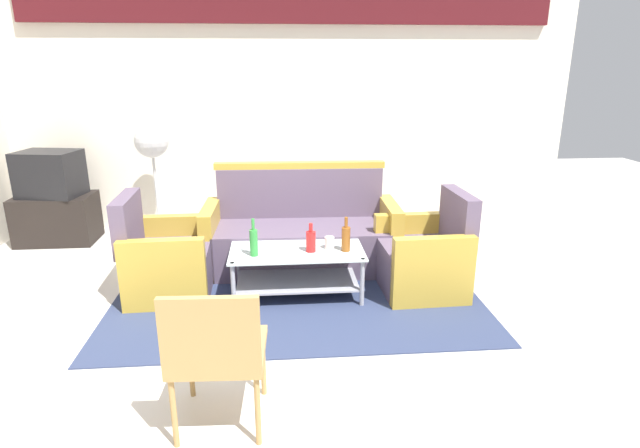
{
  "coord_description": "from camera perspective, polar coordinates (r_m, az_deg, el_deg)",
  "views": [
    {
      "loc": [
        -0.2,
        -3.0,
        1.88
      ],
      "look_at": [
        0.13,
        0.88,
        0.65
      ],
      "focal_mm": 28.67,
      "sensor_mm": 36.0,
      "label": 1
    }
  ],
  "objects": [
    {
      "name": "bottle_brown",
      "position": [
        4.16,
        2.91,
        -1.59
      ],
      "size": [
        0.07,
        0.07,
        0.29
      ],
      "color": "brown",
      "rests_on": "coffee_table"
    },
    {
      "name": "cup",
      "position": [
        4.23,
        1.06,
        -2.1
      ],
      "size": [
        0.08,
        0.08,
        0.1
      ],
      "primitive_type": "cylinder",
      "color": "silver",
      "rests_on": "coffee_table"
    },
    {
      "name": "bottle_green",
      "position": [
        4.08,
        -7.41,
        -1.98
      ],
      "size": [
        0.06,
        0.06,
        0.31
      ],
      "color": "#2D8C38",
      "rests_on": "coffee_table"
    },
    {
      "name": "tv_stand",
      "position": [
        6.26,
        -27.3,
        0.53
      ],
      "size": [
        0.8,
        0.5,
        0.52
      ],
      "primitive_type": "cube",
      "color": "black",
      "rests_on": "ground"
    },
    {
      "name": "television",
      "position": [
        6.15,
        -27.93,
        4.99
      ],
      "size": [
        0.67,
        0.54,
        0.48
      ],
      "rotation": [
        0.0,
        0.0,
        2.96
      ],
      "color": "black",
      "rests_on": "tv_stand"
    },
    {
      "name": "wicker_chair",
      "position": [
        2.72,
        -11.54,
        -13.41
      ],
      "size": [
        0.5,
        0.5,
        0.84
      ],
      "rotation": [
        0.0,
        0.0,
        -0.04
      ],
      "color": "#AD844C",
      "rests_on": "ground"
    },
    {
      "name": "wall_back",
      "position": [
        6.07,
        -3.02,
        13.67
      ],
      "size": [
        6.52,
        0.19,
        2.8
      ],
      "color": "silver",
      "rests_on": "ground"
    },
    {
      "name": "ground_plane",
      "position": [
        3.54,
        -0.87,
        -14.48
      ],
      "size": [
        14.0,
        14.0,
        0.0
      ],
      "primitive_type": "plane",
      "color": "beige"
    },
    {
      "name": "bottle_red",
      "position": [
        4.15,
        -1.03,
        -1.9
      ],
      "size": [
        0.08,
        0.08,
        0.24
      ],
      "color": "red",
      "rests_on": "coffee_table"
    },
    {
      "name": "armchair_right",
      "position": [
        4.46,
        11.59,
        -3.75
      ],
      "size": [
        0.72,
        0.78,
        0.85
      ],
      "rotation": [
        0.0,
        0.0,
        1.61
      ],
      "color": "#5B4C60",
      "rests_on": "rug"
    },
    {
      "name": "armchair_left",
      "position": [
        4.5,
        -16.85,
        -3.99
      ],
      "size": [
        0.72,
        0.78,
        0.85
      ],
      "rotation": [
        0.0,
        0.0,
        -1.54
      ],
      "color": "#5B4C60",
      "rests_on": "rug"
    },
    {
      "name": "rug",
      "position": [
        4.4,
        -2.61,
        -7.71
      ],
      "size": [
        3.02,
        2.03,
        0.01
      ],
      "primitive_type": "cube",
      "color": "#2D3856",
      "rests_on": "ground"
    },
    {
      "name": "coffee_table",
      "position": [
        4.28,
        -2.59,
        -4.57
      ],
      "size": [
        1.1,
        0.6,
        0.4
      ],
      "color": "silver",
      "rests_on": "rug"
    },
    {
      "name": "pedestal_fan",
      "position": [
        5.82,
        -18.23,
        8.08
      ],
      "size": [
        0.36,
        0.36,
        1.27
      ],
      "color": "#2D2D33",
      "rests_on": "ground"
    },
    {
      "name": "couch",
      "position": [
        4.86,
        -2.11,
        -1.26
      ],
      "size": [
        1.82,
        0.78,
        0.96
      ],
      "rotation": [
        0.0,
        0.0,
        3.12
      ],
      "color": "#5B4C60",
      "rests_on": "rug"
    }
  ]
}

